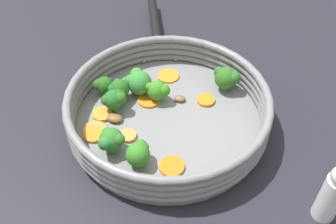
% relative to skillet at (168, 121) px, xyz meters
% --- Properties ---
extents(ground_plane, '(4.00, 4.00, 0.00)m').
position_rel_skillet_xyz_m(ground_plane, '(0.00, 0.00, -0.01)').
color(ground_plane, '#22222B').
extents(skillet, '(0.34, 0.34, 0.01)m').
position_rel_skillet_xyz_m(skillet, '(0.00, 0.00, 0.00)').
color(skillet, gray).
rests_on(skillet, ground_plane).
extents(skillet_rim_wall, '(0.36, 0.36, 0.06)m').
position_rel_skillet_xyz_m(skillet_rim_wall, '(0.00, 0.00, 0.04)').
color(skillet_rim_wall, gray).
rests_on(skillet_rim_wall, skillet).
extents(skillet_handle, '(0.18, 0.17, 0.02)m').
position_rel_skillet_xyz_m(skillet_handle, '(0.21, 0.20, 0.02)').
color(skillet_handle, black).
rests_on(skillet_handle, skillet).
extents(skillet_rivet_left, '(0.01, 0.01, 0.01)m').
position_rel_skillet_xyz_m(skillet_rivet_left, '(0.14, 0.09, 0.01)').
color(skillet_rivet_left, gray).
rests_on(skillet_rivet_left, skillet).
extents(skillet_rivet_right, '(0.01, 0.01, 0.01)m').
position_rel_skillet_xyz_m(skillet_rivet_right, '(0.10, 0.13, 0.01)').
color(skillet_rivet_right, gray).
rests_on(skillet_rivet_right, skillet).
extents(carrot_slice_0, '(0.05, 0.05, 0.01)m').
position_rel_skillet_xyz_m(carrot_slice_0, '(-0.11, 0.08, 0.01)').
color(carrot_slice_0, orange).
rests_on(carrot_slice_0, skillet).
extents(carrot_slice_1, '(0.05, 0.05, 0.01)m').
position_rel_skillet_xyz_m(carrot_slice_1, '(0.08, -0.03, 0.01)').
color(carrot_slice_1, orange).
rests_on(carrot_slice_1, skillet).
extents(carrot_slice_2, '(0.04, 0.04, 0.00)m').
position_rel_skillet_xyz_m(carrot_slice_2, '(-0.10, 0.08, 0.01)').
color(carrot_slice_2, orange).
rests_on(carrot_slice_2, skillet).
extents(carrot_slice_3, '(0.05, 0.05, 0.00)m').
position_rel_skillet_xyz_m(carrot_slice_3, '(0.09, 0.07, 0.01)').
color(carrot_slice_3, orange).
rests_on(carrot_slice_3, skillet).
extents(carrot_slice_4, '(0.05, 0.05, 0.00)m').
position_rel_skillet_xyz_m(carrot_slice_4, '(-0.08, -0.07, 0.01)').
color(carrot_slice_4, orange).
rests_on(carrot_slice_4, skillet).
extents(carrot_slice_5, '(0.04, 0.04, 0.01)m').
position_rel_skillet_xyz_m(carrot_slice_5, '(-0.07, 0.10, 0.01)').
color(carrot_slice_5, orange).
rests_on(carrot_slice_5, skillet).
extents(carrot_slice_6, '(0.04, 0.04, 0.01)m').
position_rel_skillet_xyz_m(carrot_slice_6, '(-0.08, 0.03, 0.01)').
color(carrot_slice_6, '#F58F3F').
rests_on(carrot_slice_6, skillet).
extents(carrot_slice_7, '(0.06, 0.06, 0.00)m').
position_rel_skillet_xyz_m(carrot_slice_7, '(0.01, 0.06, 0.01)').
color(carrot_slice_7, orange).
rests_on(carrot_slice_7, skillet).
extents(broccoli_floret_0, '(0.05, 0.05, 0.05)m').
position_rel_skillet_xyz_m(broccoli_floret_0, '(-0.12, 0.03, 0.03)').
color(broccoli_floret_0, '#6DA65E').
rests_on(broccoli_floret_0, skillet).
extents(broccoli_floret_1, '(0.04, 0.04, 0.04)m').
position_rel_skillet_xyz_m(broccoli_floret_1, '(0.03, 0.04, 0.03)').
color(broccoli_floret_1, '#789D4E').
rests_on(broccoli_floret_1, skillet).
extents(broccoli_floret_2, '(0.04, 0.05, 0.05)m').
position_rel_skillet_xyz_m(broccoli_floret_2, '(0.13, -0.04, 0.04)').
color(broccoli_floret_2, '#5D8855').
rests_on(broccoli_floret_2, skillet).
extents(broccoli_floret_3, '(0.04, 0.04, 0.04)m').
position_rel_skillet_xyz_m(broccoli_floret_3, '(-0.04, 0.09, 0.03)').
color(broccoli_floret_3, olive).
rests_on(broccoli_floret_3, skillet).
extents(broccoli_floret_4, '(0.05, 0.05, 0.05)m').
position_rel_skillet_xyz_m(broccoli_floret_4, '(0.02, 0.09, 0.03)').
color(broccoli_floret_4, '#7DB76A').
rests_on(broccoli_floret_4, skillet).
extents(broccoli_floret_5, '(0.04, 0.04, 0.04)m').
position_rel_skillet_xyz_m(broccoli_floret_5, '(-0.11, -0.02, 0.03)').
color(broccoli_floret_5, '#71A050').
rests_on(broccoli_floret_5, skillet).
extents(broccoli_floret_6, '(0.04, 0.04, 0.04)m').
position_rel_skillet_xyz_m(broccoli_floret_6, '(-0.02, 0.13, 0.03)').
color(broccoli_floret_6, '#86B15D').
rests_on(broccoli_floret_6, skillet).
extents(broccoli_floret_7, '(0.04, 0.04, 0.04)m').
position_rel_skillet_xyz_m(broccoli_floret_7, '(-0.01, 0.10, 0.03)').
color(broccoli_floret_7, '#80B269').
rests_on(broccoli_floret_7, skillet).
extents(mushroom_piece_0, '(0.02, 0.03, 0.01)m').
position_rel_skillet_xyz_m(mushroom_piece_0, '(0.05, 0.01, 0.01)').
color(mushroom_piece_0, brown).
rests_on(mushroom_piece_0, skillet).
extents(mushroom_piece_1, '(0.03, 0.03, 0.01)m').
position_rel_skillet_xyz_m(mushroom_piece_1, '(-0.06, 0.07, 0.01)').
color(mushroom_piece_1, brown).
rests_on(mushroom_piece_1, skillet).
extents(salt_shaker, '(0.03, 0.03, 0.11)m').
position_rel_skillet_xyz_m(salt_shaker, '(-0.01, -0.30, 0.05)').
color(salt_shaker, white).
rests_on(salt_shaker, ground_plane).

